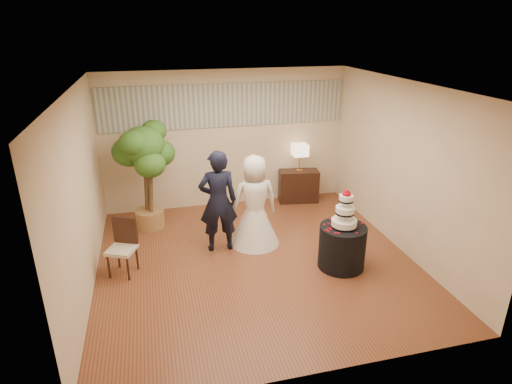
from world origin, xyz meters
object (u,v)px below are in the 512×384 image
object	(u,v)px
bride	(255,201)
console	(298,186)
groom	(218,202)
cake_table	(342,247)
side_chair	(121,248)
wedding_cake	(345,209)
table_lamp	(300,158)
ficus_tree	(146,176)

from	to	relation	value
bride	console	distance (m)	2.17
groom	cake_table	bearing A→B (deg)	150.84
console	side_chair	xyz separation A→B (m)	(-3.58, -2.09, 0.10)
cake_table	console	bearing A→B (deg)	85.13
side_chair	wedding_cake	bearing A→B (deg)	13.85
table_lamp	bride	bearing A→B (deg)	-130.40
console	ficus_tree	bearing A→B (deg)	-161.53
bride	wedding_cake	xyz separation A→B (m)	(1.14, -1.10, 0.20)
wedding_cake	console	xyz separation A→B (m)	(0.23, 2.71, -0.66)
bride	side_chair	bearing A→B (deg)	10.32
side_chair	console	bearing A→B (deg)	54.68
wedding_cake	console	size ratio (longest dim) A/B	0.73
wedding_cake	table_lamp	distance (m)	2.72
groom	side_chair	size ratio (longest dim) A/B	1.98
bride	ficus_tree	size ratio (longest dim) A/B	0.78
ficus_tree	groom	bearing A→B (deg)	-45.18
groom	wedding_cake	distance (m)	2.07
console	ficus_tree	xyz separation A→B (m)	(-3.15, -0.53, 0.68)
console	table_lamp	distance (m)	0.64
bride	side_chair	world-z (taller)	bride
wedding_cake	console	world-z (taller)	wedding_cake
table_lamp	side_chair	xyz separation A→B (m)	(-3.58, -2.09, -0.54)
ficus_tree	side_chair	xyz separation A→B (m)	(-0.43, -1.57, -0.58)
groom	wedding_cake	bearing A→B (deg)	150.84
groom	console	xyz separation A→B (m)	(2.01, 1.67, -0.53)
bride	side_chair	xyz separation A→B (m)	(-2.21, -0.48, -0.36)
wedding_cake	table_lamp	bearing A→B (deg)	85.13
wedding_cake	table_lamp	size ratio (longest dim) A/B	1.05
wedding_cake	ficus_tree	world-z (taller)	ficus_tree
side_chair	table_lamp	bearing A→B (deg)	54.68
bride	table_lamp	bearing A→B (deg)	-132.37
groom	side_chair	distance (m)	1.68
cake_table	side_chair	size ratio (longest dim) A/B	0.82
cake_table	wedding_cake	bearing A→B (deg)	0.00
groom	wedding_cake	xyz separation A→B (m)	(1.78, -1.04, 0.13)
console	ficus_tree	size ratio (longest dim) A/B	0.41
cake_table	side_chair	xyz separation A→B (m)	(-3.35, 0.62, 0.09)
groom	bride	distance (m)	0.64
bride	wedding_cake	size ratio (longest dim) A/B	2.63
cake_table	table_lamp	distance (m)	2.80
cake_table	console	size ratio (longest dim) A/B	0.88
cake_table	table_lamp	bearing A→B (deg)	85.13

